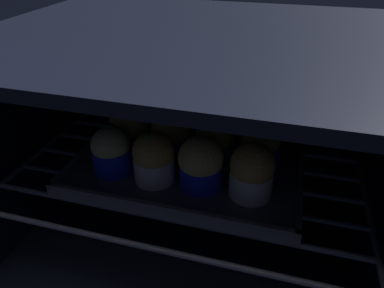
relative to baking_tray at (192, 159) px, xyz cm
name	(u,v)px	position (x,y,z in cm)	size (l,w,h in cm)	color
oven_cavity	(199,134)	(0.00, 4.33, 2.31)	(59.00, 47.00, 37.00)	black
oven_rack	(192,164)	(0.00, 0.08, -1.09)	(54.80, 42.00, 0.80)	#444756
baking_tray	(192,159)	(0.00, 0.00, 0.00)	(35.50, 28.43, 2.20)	#4C4C51
muffin_row0_col0	(111,151)	(-10.76, -6.94, 4.04)	(6.03, 6.03, 7.72)	#1928B7
muffin_row0_col1	(154,158)	(-3.71, -7.41, 4.29)	(6.13, 6.13, 8.07)	silver
muffin_row0_col2	(201,163)	(3.24, -7.03, 4.37)	(6.48, 6.48, 8.04)	#1928B7
muffin_row0_col3	(252,171)	(10.50, -7.01, 4.53)	(6.16, 6.16, 8.16)	silver
muffin_row1_col0	(129,129)	(-10.93, -0.07, 4.15)	(6.43, 6.43, 7.70)	#1928B7
muffin_row1_col1	(170,134)	(-3.66, 0.07, 4.23)	(6.44, 6.44, 7.94)	#1928B7
muffin_row1_col2	(214,142)	(3.72, -0.40, 4.09)	(6.03, 6.03, 7.65)	#0C8C84
muffin_row1_col3	(260,146)	(10.85, 0.23, 4.21)	(6.03, 6.03, 8.18)	#1928B7
muffin_row2_col0	(148,109)	(-10.18, 6.86, 4.60)	(6.61, 6.61, 8.79)	#1928B7
muffin_row2_col1	(183,114)	(-3.82, 7.35, 4.20)	(6.03, 6.03, 7.92)	silver
muffin_row2_col2	(225,118)	(3.85, 7.29, 4.56)	(6.39, 6.39, 8.32)	#0C8C84
muffin_row2_col3	(265,124)	(10.90, 7.03, 4.48)	(6.21, 6.21, 8.27)	#1928B7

